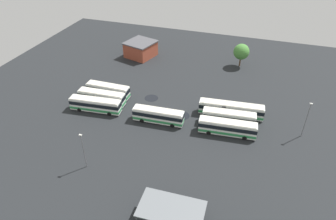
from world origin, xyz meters
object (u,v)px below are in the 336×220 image
bus_row0_slot1 (102,97)px  lamp_post_near_entrance (83,150)px  bus_row2_slot2 (231,109)px  tree_east_edge (241,52)px  bus_row1_slot0 (158,116)px  maintenance_shelter (171,209)px  bus_row2_slot0 (227,127)px  depot_building (141,49)px  bus_row0_slot0 (95,105)px  bus_row0_slot2 (108,90)px  bus_row2_slot1 (229,118)px  lamp_post_mid_lot (306,119)px

bus_row0_slot1 → lamp_post_near_entrance: 22.30m
bus_row2_slot2 → lamp_post_near_entrance: (-23.60, -25.58, 2.58)m
bus_row0_slot1 → tree_east_edge: size_ratio=1.70×
bus_row1_slot0 → maintenance_shelter: 26.97m
maintenance_shelter → bus_row2_slot2: bearing=82.4°
bus_row2_slot0 → depot_building: size_ratio=1.20×
bus_row0_slot1 → bus_row2_slot0: same height
bus_row1_slot0 → bus_row2_slot0: size_ratio=0.94×
bus_row0_slot0 → bus_row0_slot1: bearing=92.9°
bus_row1_slot0 → depot_building: 36.33m
bus_row0_slot1 → lamp_post_near_entrance: size_ratio=1.51×
bus_row0_slot1 → maintenance_shelter: (26.99, -27.49, 1.58)m
bus_row1_slot0 → bus_row0_slot2: bearing=158.2°
bus_row0_slot1 → bus_row2_slot0: size_ratio=0.95×
bus_row2_slot1 → lamp_post_near_entrance: bearing=-137.0°
bus_row0_slot2 → depot_building: depot_building is taller
bus_row0_slot0 → bus_row2_slot0: 31.56m
depot_building → lamp_post_mid_lot: lamp_post_mid_lot is taller
bus_row0_slot0 → tree_east_edge: (29.79, 35.23, 2.88)m
depot_building → lamp_post_near_entrance: (9.18, -49.69, 1.91)m
bus_row0_slot1 → tree_east_edge: tree_east_edge is taller
bus_row0_slot2 → maintenance_shelter: size_ratio=1.09×
depot_building → maintenance_shelter: 63.20m
bus_row0_slot2 → bus_row1_slot0: size_ratio=0.96×
lamp_post_mid_lot → bus_row1_slot0: bearing=-171.0°
bus_row0_slot0 → bus_row1_slot0: bearing=1.9°
lamp_post_mid_lot → bus_row2_slot0: bearing=-164.2°
depot_building → lamp_post_near_entrance: size_ratio=1.32×
bus_row0_slot2 → maintenance_shelter: maintenance_shelter is taller
bus_row0_slot0 → lamp_post_mid_lot: (47.05, 5.48, 2.88)m
bus_row2_slot2 → bus_row0_slot1: bearing=-171.2°
bus_row2_slot0 → bus_row2_slot1: size_ratio=1.05×
bus_row1_slot0 → lamp_post_near_entrance: 19.84m
bus_row2_slot2 → maintenance_shelter: bearing=-97.6°
depot_building → tree_east_edge: (31.42, 2.85, 2.21)m
tree_east_edge → bus_row0_slot0: bearing=-130.2°
bus_row0_slot0 → bus_row2_slot0: (31.54, 1.09, -0.00)m
lamp_post_mid_lot → bus_row2_slot2: bearing=170.1°
lamp_post_near_entrance → tree_east_edge: lamp_post_near_entrance is taller
bus_row2_slot0 → bus_row2_slot1: bearing=94.3°
depot_building → lamp_post_near_entrance: bearing=-79.5°
bus_row0_slot0 → depot_building: size_ratio=1.20×
bus_row0_slot0 → bus_row1_slot0: (15.84, 0.53, -0.00)m
bus_row0_slot1 → bus_row1_slot0: bearing=-10.3°
bus_row0_slot0 → lamp_post_mid_lot: lamp_post_mid_lot is taller
bus_row2_slot1 → lamp_post_near_entrance: size_ratio=1.51×
bus_row2_slot0 → maintenance_shelter: size_ratio=1.21×
bus_row0_slot1 → tree_east_edge: bearing=46.7°
lamp_post_near_entrance → lamp_post_mid_lot: size_ratio=0.93×
bus_row2_slot0 → lamp_post_mid_lot: 16.37m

